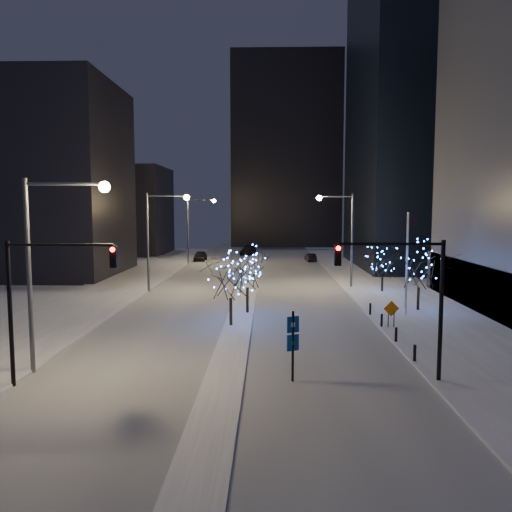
{
  "coord_description": "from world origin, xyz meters",
  "views": [
    {
      "loc": [
        2.19,
        -22.83,
        8.51
      ],
      "look_at": [
        1.27,
        13.48,
        5.0
      ],
      "focal_mm": 35.0,
      "sensor_mm": 36.0,
      "label": 1
    }
  ],
  "objects_px": {
    "construction_sign": "(391,311)",
    "holiday_tree_plaza_far": "(383,263)",
    "car_near": "(200,256)",
    "traffic_signal_west": "(42,288)",
    "holiday_tree_plaza_near": "(419,267)",
    "street_lamp_w_mid": "(158,228)",
    "traffic_signal_east": "(409,286)",
    "car_mid": "(310,257)",
    "car_far": "(248,250)",
    "wayfinding_sign": "(293,339)",
    "holiday_tree_median_near": "(231,278)",
    "street_lamp_w_near": "(49,248)",
    "street_lamp_east": "(343,228)",
    "holiday_tree_median_far": "(247,269)",
    "street_lamp_w_far": "(195,221)"
  },
  "relations": [
    {
      "from": "street_lamp_east",
      "to": "car_near",
      "type": "height_order",
      "value": "street_lamp_east"
    },
    {
      "from": "street_lamp_w_mid",
      "to": "holiday_tree_plaza_near",
      "type": "xyz_separation_m",
      "value": [
        23.46,
        -9.02,
        -2.8
      ]
    },
    {
      "from": "traffic_signal_west",
      "to": "car_mid",
      "type": "distance_m",
      "value": 59.6
    },
    {
      "from": "holiday_tree_plaza_near",
      "to": "wayfinding_sign",
      "type": "height_order",
      "value": "holiday_tree_plaza_near"
    },
    {
      "from": "car_mid",
      "to": "wayfinding_sign",
      "type": "height_order",
      "value": "wayfinding_sign"
    },
    {
      "from": "street_lamp_w_far",
      "to": "holiday_tree_plaza_near",
      "type": "bearing_deg",
      "value": -55.41
    },
    {
      "from": "street_lamp_w_mid",
      "to": "car_mid",
      "type": "bearing_deg",
      "value": 59.14
    },
    {
      "from": "street_lamp_east",
      "to": "holiday_tree_median_far",
      "type": "xyz_separation_m",
      "value": [
        -9.58,
        -13.45,
        -2.81
      ]
    },
    {
      "from": "car_near",
      "to": "car_mid",
      "type": "xyz_separation_m",
      "value": [
        17.75,
        -0.2,
        -0.16
      ]
    },
    {
      "from": "street_lamp_w_far",
      "to": "car_mid",
      "type": "relative_size",
      "value": 2.63
    },
    {
      "from": "street_lamp_w_mid",
      "to": "holiday_tree_median_near",
      "type": "distance_m",
      "value": 17.31
    },
    {
      "from": "holiday_tree_plaza_far",
      "to": "construction_sign",
      "type": "distance_m",
      "value": 15.56
    },
    {
      "from": "car_far",
      "to": "construction_sign",
      "type": "xyz_separation_m",
      "value": [
        12.36,
        -55.42,
        0.45
      ]
    },
    {
      "from": "street_lamp_w_near",
      "to": "wayfinding_sign",
      "type": "xyz_separation_m",
      "value": [
        12.32,
        -1.0,
        -4.34
      ]
    },
    {
      "from": "car_near",
      "to": "car_far",
      "type": "bearing_deg",
      "value": 53.07
    },
    {
      "from": "car_mid",
      "to": "construction_sign",
      "type": "relative_size",
      "value": 2.03
    },
    {
      "from": "car_far",
      "to": "holiday_tree_median_far",
      "type": "relative_size",
      "value": 1.08
    },
    {
      "from": "street_lamp_w_near",
      "to": "car_mid",
      "type": "height_order",
      "value": "street_lamp_w_near"
    },
    {
      "from": "holiday_tree_plaza_far",
      "to": "wayfinding_sign",
      "type": "xyz_separation_m",
      "value": [
        -10.25,
        -26.12,
        -0.83
      ]
    },
    {
      "from": "car_mid",
      "to": "holiday_tree_plaza_near",
      "type": "xyz_separation_m",
      "value": [
        5.62,
        -38.88,
        3.07
      ]
    },
    {
      "from": "street_lamp_w_mid",
      "to": "construction_sign",
      "type": "relative_size",
      "value": 5.34
    },
    {
      "from": "traffic_signal_east",
      "to": "holiday_tree_plaza_far",
      "type": "xyz_separation_m",
      "value": [
        4.7,
        26.12,
        -1.77
      ]
    },
    {
      "from": "street_lamp_w_mid",
      "to": "holiday_tree_plaza_far",
      "type": "distance_m",
      "value": 22.84
    },
    {
      "from": "traffic_signal_west",
      "to": "holiday_tree_median_near",
      "type": "height_order",
      "value": "traffic_signal_west"
    },
    {
      "from": "car_far",
      "to": "construction_sign",
      "type": "height_order",
      "value": "construction_sign"
    },
    {
      "from": "traffic_signal_west",
      "to": "car_near",
      "type": "distance_m",
      "value": 57.21
    },
    {
      "from": "street_lamp_east",
      "to": "holiday_tree_plaza_far",
      "type": "distance_m",
      "value": 5.74
    },
    {
      "from": "car_mid",
      "to": "construction_sign",
      "type": "bearing_deg",
      "value": 85.93
    },
    {
      "from": "traffic_signal_west",
      "to": "holiday_tree_plaza_near",
      "type": "height_order",
      "value": "traffic_signal_west"
    },
    {
      "from": "holiday_tree_plaza_near",
      "to": "street_lamp_w_near",
      "type": "bearing_deg",
      "value": -145.74
    },
    {
      "from": "car_far",
      "to": "holiday_tree_median_far",
      "type": "xyz_separation_m",
      "value": [
        2.02,
        -50.78,
        2.81
      ]
    },
    {
      "from": "street_lamp_east",
      "to": "holiday_tree_median_near",
      "type": "bearing_deg",
      "value": -120.69
    },
    {
      "from": "traffic_signal_west",
      "to": "traffic_signal_east",
      "type": "bearing_deg",
      "value": 3.29
    },
    {
      "from": "street_lamp_east",
      "to": "holiday_tree_median_far",
      "type": "distance_m",
      "value": 16.75
    },
    {
      "from": "car_near",
      "to": "construction_sign",
      "type": "distance_m",
      "value": 49.26
    },
    {
      "from": "car_near",
      "to": "construction_sign",
      "type": "bearing_deg",
      "value": -67.9
    },
    {
      "from": "traffic_signal_east",
      "to": "street_lamp_w_mid",
      "type": "bearing_deg",
      "value": 124.51
    },
    {
      "from": "car_near",
      "to": "wayfinding_sign",
      "type": "xyz_separation_m",
      "value": [
        12.22,
        -56.06,
        1.37
      ]
    },
    {
      "from": "car_near",
      "to": "wayfinding_sign",
      "type": "relative_size",
      "value": 1.32
    },
    {
      "from": "car_far",
      "to": "construction_sign",
      "type": "bearing_deg",
      "value": -68.92
    },
    {
      "from": "wayfinding_sign",
      "to": "holiday_tree_median_near",
      "type": "bearing_deg",
      "value": 84.63
    },
    {
      "from": "wayfinding_sign",
      "to": "car_far",
      "type": "bearing_deg",
      "value": 69.69
    },
    {
      "from": "street_lamp_w_mid",
      "to": "traffic_signal_east",
      "type": "relative_size",
      "value": 1.43
    },
    {
      "from": "traffic_signal_east",
      "to": "wayfinding_sign",
      "type": "height_order",
      "value": "traffic_signal_east"
    },
    {
      "from": "street_lamp_east",
      "to": "car_far",
      "type": "distance_m",
      "value": 39.5
    },
    {
      "from": "street_lamp_w_far",
      "to": "traffic_signal_west",
      "type": "height_order",
      "value": "street_lamp_w_far"
    },
    {
      "from": "holiday_tree_median_far",
      "to": "street_lamp_east",
      "type": "bearing_deg",
      "value": 54.54
    },
    {
      "from": "street_lamp_w_near",
      "to": "holiday_tree_median_far",
      "type": "relative_size",
      "value": 1.9
    },
    {
      "from": "construction_sign",
      "to": "holiday_tree_plaza_far",
      "type": "bearing_deg",
      "value": 73.4
    },
    {
      "from": "traffic_signal_east",
      "to": "wayfinding_sign",
      "type": "relative_size",
      "value": 1.99
    }
  ]
}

